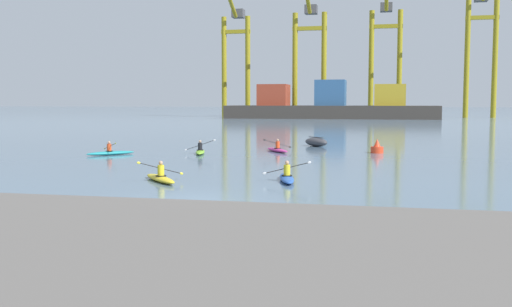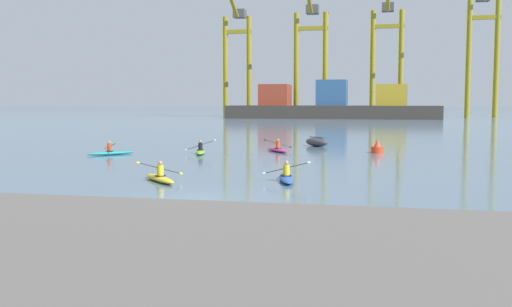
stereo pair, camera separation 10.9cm
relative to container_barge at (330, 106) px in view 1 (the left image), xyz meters
name	(u,v)px [view 1 (the left image)]	position (x,y,z in m)	size (l,w,h in m)	color
ground_plane	(199,200)	(4.65, -108.20, -2.71)	(800.00, 800.00, 0.00)	slate
container_barge	(330,106)	(0.00, 0.00, 0.00)	(45.61, 9.75, 8.31)	#38332D
gantry_crane_west	(235,47)	(-23.56, 8.90, 13.92)	(7.05, 19.87, 33.10)	olive
gantry_crane_west_mid	(309,45)	(-5.47, 6.09, 13.74)	(7.86, 18.72, 32.32)	olive
gantry_crane_east_mid	(386,43)	(11.52, 14.04, 14.69)	(7.73, 17.97, 36.72)	olive
gantry_crane_east	(482,40)	(32.88, 14.62, 14.93)	(7.26, 16.44, 33.84)	olive
capsized_dinghy	(316,142)	(5.96, -80.96, -2.36)	(2.57, 2.66, 0.76)	#38383D
channel_buoy	(377,148)	(10.89, -86.40, -2.35)	(0.90, 0.90, 1.00)	red
kayak_blue	(287,177)	(7.01, -102.44, -2.54)	(2.19, 3.45, 0.95)	#2856B2
kayak_teal	(111,152)	(-6.89, -91.82, -2.54)	(2.76, 2.90, 0.95)	teal
kayak_lime	(200,151)	(-1.20, -89.58, -2.54)	(2.13, 3.44, 1.03)	#7ABC2D
kayak_magenta	(277,149)	(3.79, -86.93, -2.54)	(2.37, 3.17, 0.97)	#C13384
kayak_yellow	(160,178)	(1.40, -103.78, -2.54)	(2.65, 2.98, 0.99)	yellow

